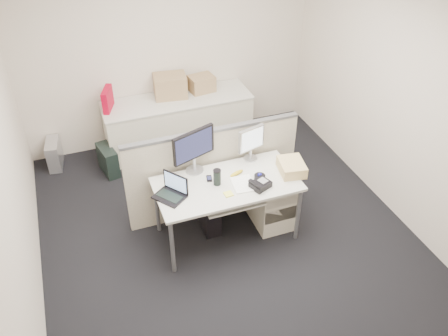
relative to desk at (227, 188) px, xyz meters
name	(u,v)px	position (x,y,z in m)	size (l,w,h in m)	color
floor	(227,234)	(0.00, 0.00, -0.67)	(4.00, 4.50, 0.01)	black
wall_back	(168,47)	(0.00, 2.25, 0.69)	(4.00, 0.02, 2.70)	beige
wall_front	(357,319)	(0.00, -2.25, 0.69)	(4.00, 0.02, 2.70)	beige
wall_left	(6,176)	(-2.00, 0.00, 0.69)	(0.02, 4.50, 2.70)	beige
wall_right	(400,99)	(2.00, 0.00, 0.69)	(0.02, 4.50, 2.70)	beige
desk	(227,188)	(0.00, 0.00, 0.00)	(1.50, 0.75, 0.73)	white
keyboard_tray	(233,202)	(0.00, -0.18, -0.04)	(0.62, 0.32, 0.02)	white
drawer_pedestal	(271,198)	(0.55, 0.05, -0.34)	(0.40, 0.55, 0.65)	beige
cubicle_partition	(213,173)	(0.00, 0.45, -0.11)	(2.00, 0.06, 1.10)	beige
back_counter	(178,123)	(0.00, 1.93, -0.30)	(2.00, 0.60, 0.72)	beige
monitor_main	(194,152)	(-0.25, 0.32, 0.32)	(0.50, 0.19, 0.50)	black
monitor_small	(251,144)	(0.40, 0.32, 0.26)	(0.32, 0.16, 0.39)	#B7B7BC
laptop	(169,189)	(-0.62, -0.02, 0.18)	(0.30, 0.23, 0.23)	black
trackball	(260,177)	(0.35, -0.05, 0.09)	(0.12, 0.12, 0.05)	black
desk_phone	(260,185)	(0.30, -0.18, 0.10)	(0.20, 0.16, 0.06)	black
paper_stack	(243,184)	(0.15, -0.08, 0.07)	(0.22, 0.28, 0.01)	white
sticky_pad	(228,194)	(-0.05, -0.18, 0.07)	(0.09, 0.09, 0.01)	#F8F651
travel_mug	(217,178)	(-0.10, 0.02, 0.15)	(0.08, 0.08, 0.17)	black
banana	(237,173)	(0.15, 0.10, 0.09)	(0.18, 0.04, 0.04)	gold
cellphone	(209,178)	(-0.15, 0.13, 0.07)	(0.05, 0.10, 0.01)	black
manila_folders	(292,167)	(0.72, -0.05, 0.13)	(0.25, 0.33, 0.12)	#D3C174
keyboard	(236,196)	(0.05, -0.14, -0.02)	(0.49, 0.17, 0.03)	black
pc_tower_desk	(208,212)	(-0.15, 0.20, -0.46)	(0.17, 0.43, 0.40)	black
pc_tower_spare_dark	(108,160)	(-1.05, 1.63, -0.48)	(0.16, 0.40, 0.38)	black
pc_tower_spare_silver	(54,154)	(-1.70, 2.03, -0.48)	(0.16, 0.40, 0.37)	#B7B7BC
cardboard_box_left	(170,87)	(-0.05, 2.05, 0.22)	(0.43, 0.32, 0.32)	tan
cardboard_box_right	(202,84)	(0.39, 2.05, 0.18)	(0.33, 0.26, 0.24)	tan
red_binder	(108,100)	(-0.90, 1.98, 0.21)	(0.08, 0.33, 0.30)	#AC0220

